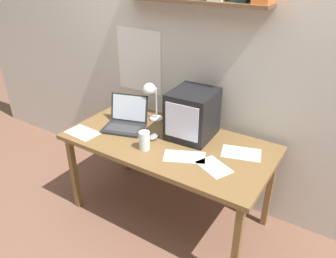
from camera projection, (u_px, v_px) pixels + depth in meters
The scene contains 12 objects.
ground_plane at pixel (168, 214), 2.79m from camera, with size 12.00×12.00×0.00m, color brown.
back_wall at pixel (201, 48), 2.53m from camera, with size 5.60×0.24×2.60m.
corner_desk at pixel (168, 147), 2.48m from camera, with size 1.56×0.79×0.72m.
crt_monitor at pixel (192, 114), 2.44m from camera, with size 0.33×0.37×0.36m.
laptop at pixel (126, 119), 2.64m from camera, with size 0.38×0.36×0.24m.
desk_lamp at pixel (151, 94), 2.64m from camera, with size 0.13×0.17×0.34m.
juice_glass at pixel (144, 141), 2.32m from camera, with size 0.08×0.08×0.14m.
computer_mouse at pixel (154, 137), 2.48m from camera, with size 0.07×0.11×0.03m.
loose_paper_near_laptop at pixel (214, 167), 2.15m from camera, with size 0.27×0.23×0.00m.
loose_paper_near_monitor at pixel (185, 157), 2.26m from camera, with size 0.32×0.26×0.00m.
open_notebook at pixel (241, 153), 2.30m from camera, with size 0.31×0.24×0.00m.
printed_handout at pixel (83, 133), 2.56m from camera, with size 0.27×0.18×0.00m.
Camera 1 is at (1.15, -1.79, 1.94)m, focal length 35.00 mm.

